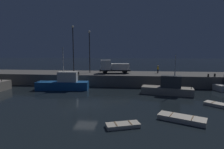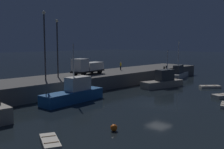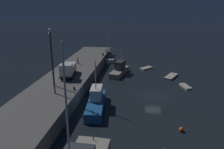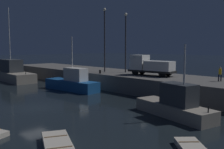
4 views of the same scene
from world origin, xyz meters
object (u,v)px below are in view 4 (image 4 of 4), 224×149
object	(u,v)px
lamp_post_east	(126,38)
dockworker	(220,73)
fishing_boat_orange	(12,73)
lamp_post_west	(105,35)
utility_truck	(150,66)
fishing_trawler_red	(72,83)
dinghy_orange_near	(58,146)
fishing_boat_blue	(175,105)
bollard_central	(100,72)

from	to	relation	value
lamp_post_east	dockworker	bearing A→B (deg)	0.45
fishing_boat_orange	dockworker	bearing A→B (deg)	15.82
lamp_post_west	utility_truck	world-z (taller)	lamp_post_west
fishing_trawler_red	dinghy_orange_near	world-z (taller)	fishing_trawler_red
fishing_boat_blue	dockworker	size ratio (longest dim) A/B	4.91
fishing_boat_blue	dinghy_orange_near	world-z (taller)	fishing_boat_blue
fishing_trawler_red	utility_truck	bearing A→B (deg)	40.74
bollard_central	utility_truck	bearing A→B (deg)	25.83
dockworker	bollard_central	size ratio (longest dim) A/B	3.15
lamp_post_west	fishing_boat_orange	bearing A→B (deg)	-153.68
bollard_central	dockworker	bearing A→B (deg)	14.38
fishing_boat_orange	lamp_post_east	xyz separation A→B (m)	(18.12, 8.87, 5.68)
fishing_trawler_red	bollard_central	xyz separation A→B (m)	(1.44, 3.60, 1.29)
dinghy_orange_near	dockworker	bearing A→B (deg)	88.52
fishing_boat_blue	dockworker	xyz separation A→B (m)	(-0.30, 8.98, 1.97)
fishing_trawler_red	fishing_boat_blue	world-z (taller)	fishing_trawler_red
lamp_post_east	utility_truck	xyz separation A→B (m)	(4.95, -0.68, -3.59)
fishing_boat_orange	utility_truck	xyz separation A→B (m)	(23.07, 8.19, 2.09)
utility_truck	fishing_boat_blue	bearing A→B (deg)	-42.49
dinghy_orange_near	lamp_post_west	bearing A→B (deg)	131.43
lamp_post_west	bollard_central	xyz separation A→B (m)	(1.63, -2.35, -5.05)
fishing_boat_orange	lamp_post_east	bearing A→B (deg)	26.10
fishing_boat_orange	dockworker	size ratio (longest dim) A/B	7.96
fishing_boat_orange	utility_truck	distance (m)	24.57
fishing_trawler_red	lamp_post_west	distance (m)	8.69
lamp_post_east	utility_truck	distance (m)	6.15
lamp_post_west	lamp_post_east	distance (m)	3.25
dinghy_orange_near	utility_truck	world-z (taller)	utility_truck
lamp_post_east	fishing_boat_blue	bearing A→B (deg)	-32.57
fishing_boat_orange	lamp_post_east	size ratio (longest dim) A/B	1.47
fishing_trawler_red	fishing_boat_orange	xyz separation A→B (m)	(-15.38, -1.57, 0.23)
fishing_trawler_red	lamp_post_east	xyz separation A→B (m)	(2.73, 7.30, 5.91)
bollard_central	fishing_trawler_red	bearing A→B (deg)	-111.86
bollard_central	dinghy_orange_near	bearing A→B (deg)	-47.70
fishing_boat_blue	utility_truck	size ratio (longest dim) A/B	1.23
fishing_trawler_red	fishing_boat_blue	xyz separation A→B (m)	(16.62, -1.57, -0.05)
utility_truck	dockworker	size ratio (longest dim) A/B	4.00
lamp_post_west	dockworker	distance (m)	17.15
lamp_post_east	utility_truck	size ratio (longest dim) A/B	1.35
lamp_post_west	utility_truck	xyz separation A→B (m)	(7.88, 0.68, -4.02)
fishing_boat_blue	utility_truck	world-z (taller)	fishing_boat_blue
fishing_trawler_red	utility_truck	world-z (taller)	fishing_trawler_red
dockworker	lamp_post_east	bearing A→B (deg)	-179.55
fishing_boat_blue	lamp_post_east	bearing A→B (deg)	147.43
lamp_post_east	lamp_post_west	bearing A→B (deg)	-155.08
fishing_boat_blue	lamp_post_east	distance (m)	17.52
lamp_post_west	dockworker	world-z (taller)	lamp_post_west
fishing_boat_blue	lamp_post_west	size ratio (longest dim) A/B	0.83
fishing_boat_orange	dockworker	xyz separation A→B (m)	(31.70, 8.98, 1.70)
dinghy_orange_near	fishing_trawler_red	bearing A→B (deg)	142.37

